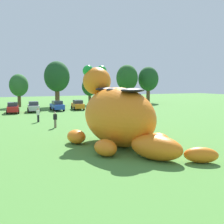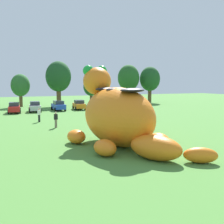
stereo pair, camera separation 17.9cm
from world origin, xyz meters
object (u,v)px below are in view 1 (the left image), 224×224
(car_blue, at_px, (57,106))
(car_orange, at_px, (78,105))
(giant_inflatable_creature, at_px, (118,116))
(car_red, at_px, (13,108))
(car_silver, at_px, (33,107))
(spectator_mid_field, at_px, (55,120))
(spectator_by_cars, at_px, (90,108))
(spectator_wandering, at_px, (38,115))

(car_blue, xyz_separation_m, car_orange, (3.80, 0.22, 0.00))
(giant_inflatable_creature, xyz_separation_m, car_red, (-5.48, 27.00, -1.46))
(car_red, bearing_deg, car_silver, 8.13)
(car_blue, bearing_deg, spectator_mid_field, -103.91)
(giant_inflatable_creature, relative_size, spectator_mid_field, 7.05)
(spectator_by_cars, bearing_deg, giant_inflatable_creature, -104.18)
(giant_inflatable_creature, relative_size, car_silver, 2.84)
(giant_inflatable_creature, xyz_separation_m, spectator_wandering, (-3.50, 15.22, -1.47))
(giant_inflatable_creature, height_order, spectator_wandering, giant_inflatable_creature)
(car_blue, height_order, spectator_by_cars, car_blue)
(spectator_mid_field, bearing_deg, spectator_wandering, 100.85)
(spectator_mid_field, bearing_deg, spectator_by_cars, 53.61)
(car_silver, distance_m, spectator_by_cars, 10.03)
(car_silver, relative_size, car_blue, 1.03)
(spectator_mid_field, bearing_deg, car_orange, 65.40)
(car_silver, distance_m, car_blue, 4.05)
(spectator_mid_field, xyz_separation_m, spectator_wandering, (-0.96, 5.01, 0.00))
(car_orange, xyz_separation_m, spectator_mid_field, (-8.16, -17.82, -0.01))
(car_orange, distance_m, spectator_mid_field, 19.60)
(car_red, relative_size, car_orange, 1.00)
(spectator_mid_field, height_order, spectator_by_cars, same)
(car_orange, xyz_separation_m, spectator_wandering, (-9.12, -12.81, -0.01))
(car_silver, bearing_deg, giant_inflatable_creature, -85.39)
(car_silver, bearing_deg, car_red, -171.87)
(giant_inflatable_creature, height_order, car_orange, giant_inflatable_creature)
(car_orange, bearing_deg, car_red, -174.69)
(spectator_by_cars, bearing_deg, car_red, 149.86)
(giant_inflatable_creature, height_order, car_red, giant_inflatable_creature)
(spectator_mid_field, bearing_deg, giant_inflatable_creature, -76.04)
(giant_inflatable_creature, bearing_deg, car_silver, 94.61)
(giant_inflatable_creature, xyz_separation_m, spectator_by_cars, (5.25, 20.76, -1.47))
(car_red, bearing_deg, spectator_by_cars, -30.14)
(car_blue, bearing_deg, giant_inflatable_creature, -93.75)
(spectator_mid_field, xyz_separation_m, spectator_by_cars, (7.78, 10.56, 0.00))
(car_silver, relative_size, spectator_mid_field, 2.48)
(car_red, height_order, car_orange, same)
(car_red, bearing_deg, spectator_mid_field, -80.04)
(car_silver, height_order, spectator_by_cars, car_silver)
(car_red, height_order, car_silver, same)
(giant_inflatable_creature, distance_m, spectator_by_cars, 21.47)
(car_red, distance_m, spectator_by_cars, 12.41)
(car_red, distance_m, car_blue, 7.35)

